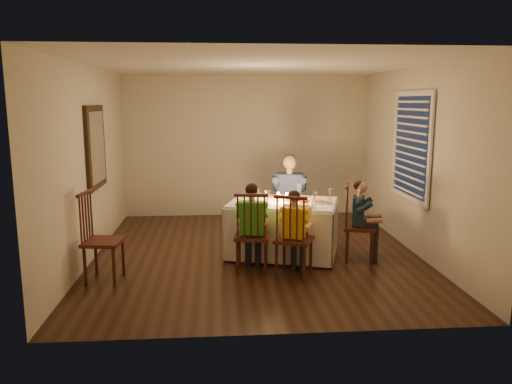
{
  "coord_description": "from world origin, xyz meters",
  "views": [
    {
      "loc": [
        -0.54,
        -6.78,
        2.13
      ],
      "look_at": [
        0.01,
        0.15,
        0.86
      ],
      "focal_mm": 35.0,
      "sensor_mm": 36.0,
      "label": 1
    }
  ],
  "objects": [
    {
      "name": "setting_adult",
      "position": [
        0.45,
        0.22,
        0.77
      ],
      "size": [
        0.32,
        0.32,
        0.02
      ],
      "primitive_type": "cylinder",
      "rotation": [
        0.0,
        0.0,
        -0.29
      ],
      "color": "white",
      "rests_on": "dining_table"
    },
    {
      "name": "setting_teal",
      "position": [
        0.82,
        -0.21,
        0.77
      ],
      "size": [
        0.32,
        0.32,
        0.02
      ],
      "primitive_type": "cylinder",
      "rotation": [
        0.0,
        0.0,
        -0.29
      ],
      "color": "white",
      "rests_on": "dining_table"
    },
    {
      "name": "chair_adult",
      "position": [
        0.56,
        0.67,
        0.0
      ],
      "size": [
        0.49,
        0.47,
        1.04
      ],
      "primitive_type": null,
      "rotation": [
        0.0,
        0.0,
        -0.17
      ],
      "color": "black",
      "rests_on": "ground"
    },
    {
      "name": "child_green",
      "position": [
        -0.11,
        -0.75,
        0.0
      ],
      "size": [
        0.44,
        0.41,
        1.14
      ],
      "primitive_type": null,
      "rotation": [
        0.0,
        0.0,
        3.02
      ],
      "color": "green",
      "rests_on": "ground"
    },
    {
      "name": "chair_near_right",
      "position": [
        0.39,
        -0.94,
        0.0
      ],
      "size": [
        0.56,
        0.55,
        1.04
      ],
      "primitive_type": null,
      "rotation": [
        0.0,
        0.0,
        2.71
      ],
      "color": "black",
      "rests_on": "ground"
    },
    {
      "name": "child_yellow",
      "position": [
        0.39,
        -0.94,
        0.0
      ],
      "size": [
        0.46,
        0.45,
        1.08
      ],
      "primitive_type": null,
      "rotation": [
        0.0,
        0.0,
        2.71
      ],
      "color": "yellow",
      "rests_on": "ground"
    },
    {
      "name": "wall_right",
      "position": [
        2.25,
        0.0,
        1.3
      ],
      "size": [
        0.02,
        5.0,
        2.6
      ],
      "primitive_type": "cube",
      "color": "beige",
      "rests_on": "ground"
    },
    {
      "name": "orange_fruit",
      "position": [
        0.58,
        -0.09,
        0.8
      ],
      "size": [
        0.08,
        0.08,
        0.08
      ],
      "primitive_type": "sphere",
      "color": "#FB4E15",
      "rests_on": "dining_table"
    },
    {
      "name": "candle_right",
      "position": [
        0.42,
        -0.09,
        0.81
      ],
      "size": [
        0.06,
        0.06,
        0.1
      ],
      "primitive_type": "cylinder",
      "color": "white",
      "rests_on": "dining_table"
    },
    {
      "name": "window_blinds",
      "position": [
        2.21,
        0.1,
        1.5
      ],
      "size": [
        0.07,
        1.34,
        1.54
      ],
      "color": "#0D1835",
      "rests_on": "wall_right"
    },
    {
      "name": "ground",
      "position": [
        0.0,
        0.0,
        0.0
      ],
      "size": [
        5.0,
        5.0,
        0.0
      ],
      "primitive_type": "plane",
      "color": "black",
      "rests_on": "ground"
    },
    {
      "name": "chair_near_left",
      "position": [
        -0.11,
        -0.75,
        0.0
      ],
      "size": [
        0.48,
        0.46,
        1.04
      ],
      "primitive_type": null,
      "rotation": [
        0.0,
        0.0,
        3.02
      ],
      "color": "black",
      "rests_on": "ground"
    },
    {
      "name": "chair_end",
      "position": [
        1.37,
        -0.4,
        0.0
      ],
      "size": [
        0.51,
        0.53,
        1.04
      ],
      "primitive_type": null,
      "rotation": [
        0.0,
        0.0,
        1.28
      ],
      "color": "black",
      "rests_on": "ground"
    },
    {
      "name": "dining_table",
      "position": [
        0.37,
        -0.08,
        0.54
      ],
      "size": [
        1.71,
        1.44,
        0.73
      ],
      "rotation": [
        0.0,
        0.0,
        -0.29
      ],
      "color": "silver",
      "rests_on": "ground"
    },
    {
      "name": "squash",
      "position": [
        -0.1,
        0.38,
        0.81
      ],
      "size": [
        0.09,
        0.09,
        0.09
      ],
      "primitive_type": "sphere",
      "color": "yellow",
      "rests_on": "dining_table"
    },
    {
      "name": "child_teal",
      "position": [
        1.37,
        -0.4,
        0.0
      ],
      "size": [
        0.43,
        0.45,
        1.09
      ],
      "primitive_type": null,
      "rotation": [
        0.0,
        0.0,
        1.28
      ],
      "color": "#172A39",
      "rests_on": "ground"
    },
    {
      "name": "serving_bowl",
      "position": [
        -0.03,
        0.34,
        0.79
      ],
      "size": [
        0.24,
        0.24,
        0.05
      ],
      "primitive_type": "imported",
      "rotation": [
        0.0,
        0.0,
        0.09
      ],
      "color": "white",
      "rests_on": "dining_table"
    },
    {
      "name": "setting_yellow",
      "position": [
        0.55,
        -0.46,
        0.77
      ],
      "size": [
        0.32,
        0.32,
        0.02
      ],
      "primitive_type": "cylinder",
      "rotation": [
        0.0,
        0.0,
        -0.29
      ],
      "color": "white",
      "rests_on": "dining_table"
    },
    {
      "name": "wall_left",
      "position": [
        -2.25,
        0.0,
        1.3
      ],
      "size": [
        0.02,
        5.0,
        2.6
      ],
      "primitive_type": "cube",
      "color": "beige",
      "rests_on": "ground"
    },
    {
      "name": "ceiling",
      "position": [
        0.0,
        0.0,
        2.6
      ],
      "size": [
        5.0,
        5.0,
        0.0
      ],
      "primitive_type": "plane",
      "color": "white",
      "rests_on": "wall_back"
    },
    {
      "name": "setting_green",
      "position": [
        -0.05,
        -0.31,
        0.77
      ],
      "size": [
        0.32,
        0.32,
        0.02
      ],
      "primitive_type": "cylinder",
      "rotation": [
        0.0,
        0.0,
        -0.29
      ],
      "color": "white",
      "rests_on": "dining_table"
    },
    {
      "name": "candle_left",
      "position": [
        0.3,
        -0.06,
        0.81
      ],
      "size": [
        0.06,
        0.06,
        0.1
      ],
      "primitive_type": "cylinder",
      "color": "white",
      "rests_on": "dining_table"
    },
    {
      "name": "chair_extra",
      "position": [
        -1.9,
        -0.93,
        0.0
      ],
      "size": [
        0.48,
        0.5,
        1.09
      ],
      "primitive_type": null,
      "rotation": [
        0.0,
        0.0,
        1.45
      ],
      "color": "black",
      "rests_on": "ground"
    },
    {
      "name": "wall_mirror",
      "position": [
        -2.22,
        0.3,
        1.5
      ],
      "size": [
        0.06,
        0.95,
        1.15
      ],
      "color": "black",
      "rests_on": "wall_left"
    },
    {
      "name": "adult",
      "position": [
        0.56,
        0.67,
        0.0
      ],
      "size": [
        0.57,
        0.54,
        1.33
      ],
      "primitive_type": null,
      "rotation": [
        0.0,
        0.0,
        -0.17
      ],
      "color": "navy",
      "rests_on": "ground"
    },
    {
      "name": "wall_back",
      "position": [
        0.0,
        2.5,
        1.3
      ],
      "size": [
        4.5,
        0.02,
        2.6
      ],
      "primitive_type": "cube",
      "color": "beige",
      "rests_on": "ground"
    }
  ]
}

